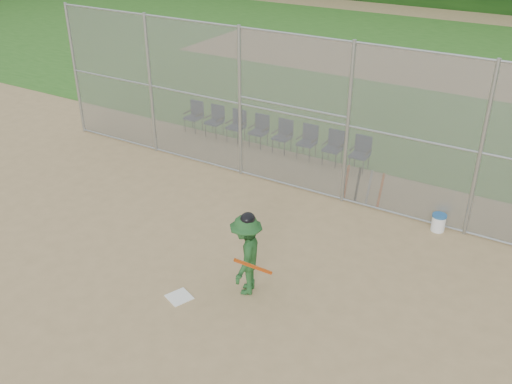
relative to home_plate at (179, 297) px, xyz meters
The scene contains 16 objects.
ground 0.19m from the home_plate, 58.64° to the left, with size 100.00×100.00×0.00m, color tan.
grass_strip 18.17m from the home_plate, 89.68° to the left, with size 100.00×100.00×0.00m, color #2D641E.
dirt_patch_far 18.17m from the home_plate, 89.68° to the left, with size 24.00×24.00×0.00m, color tan.
backstop_fence 5.56m from the home_plate, 88.88° to the left, with size 16.09×0.09×4.00m.
home_plate is the anchor object (origin of this frame).
batter_at_plate 1.55m from the home_plate, 40.87° to the left, with size 1.10×1.32×1.74m.
water_cooler 6.12m from the home_plate, 54.62° to the left, with size 0.32×0.32×0.41m.
spare_bats 5.66m from the home_plate, 74.23° to the left, with size 0.96×0.31×0.85m.
chair_0 8.55m from the home_plate, 124.82° to the left, with size 0.54×0.52×0.96m, color #101D3B, non-canonical shape.
chair_1 8.12m from the home_plate, 120.12° to the left, with size 0.54×0.52×0.96m, color #101D3B, non-canonical shape.
chair_2 7.75m from the home_plate, 114.93° to the left, with size 0.54×0.52×0.96m, color #101D3B, non-canonical shape.
chair_3 7.44m from the home_plate, 109.26° to the left, with size 0.54×0.52×0.96m, color #101D3B, non-canonical shape.
chair_4 7.22m from the home_plate, 103.17° to the left, with size 0.54×0.52×0.96m, color #101D3B, non-canonical shape.
chair_5 7.08m from the home_plate, 96.77° to the left, with size 0.54×0.52×0.96m, color #101D3B, non-canonical shape.
chair_6 7.03m from the home_plate, 90.19° to the left, with size 0.54×0.52×0.96m, color #101D3B, non-canonical shape.
chair_7 7.07m from the home_plate, 83.60° to the left, with size 0.54×0.52×0.96m, color #101D3B, non-canonical shape.
Camera 1 is at (5.64, -6.82, 6.87)m, focal length 40.00 mm.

